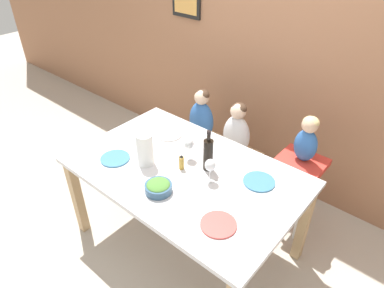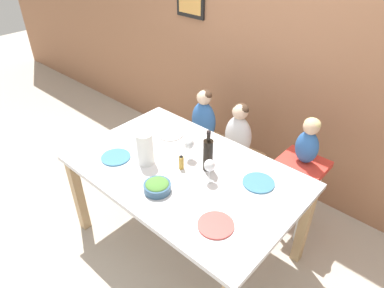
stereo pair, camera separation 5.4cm
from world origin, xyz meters
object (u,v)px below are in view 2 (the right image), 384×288
(chair_far_left, at_px, (203,145))
(dinner_plate_back_left, at_px, (170,134))
(person_child_center, at_px, (239,131))
(dinner_plate_back_right, at_px, (259,183))
(paper_towel_roll, at_px, (145,149))
(wine_glass_far, at_px, (189,144))
(dinner_plate_front_right, at_px, (216,225))
(salad_bowl_large, at_px, (157,186))
(chair_far_center, at_px, (236,161))
(chair_right_highchair, at_px, (300,177))
(wine_bottle, at_px, (208,154))
(dinner_plate_front_left, at_px, (116,157))
(wine_glass_near, at_px, (210,166))
(person_baby_right, at_px, (309,140))
(person_child_left, at_px, (204,116))

(chair_far_left, distance_m, dinner_plate_back_left, 0.62)
(person_child_center, height_order, dinner_plate_back_right, person_child_center)
(paper_towel_roll, height_order, wine_glass_far, paper_towel_roll)
(dinner_plate_front_right, bearing_deg, salad_bowl_large, -177.80)
(dinner_plate_back_left, bearing_deg, paper_towel_roll, -70.34)
(chair_far_center, height_order, chair_right_highchair, chair_right_highchair)
(wine_bottle, height_order, paper_towel_roll, wine_bottle)
(dinner_plate_front_left, bearing_deg, paper_towel_roll, 28.50)
(chair_far_left, bearing_deg, salad_bowl_large, -65.33)
(wine_bottle, bearing_deg, chair_far_left, 132.18)
(wine_bottle, height_order, dinner_plate_front_right, wine_bottle)
(dinner_plate_back_right, bearing_deg, person_child_center, 135.69)
(dinner_plate_back_right, bearing_deg, salad_bowl_large, -131.95)
(dinner_plate_front_right, bearing_deg, wine_glass_far, 145.62)
(chair_right_highchair, bearing_deg, dinner_plate_back_left, -153.36)
(chair_right_highchair, height_order, wine_glass_far, wine_glass_far)
(wine_glass_far, bearing_deg, paper_towel_roll, -128.83)
(chair_right_highchair, xyz_separation_m, dinner_plate_front_right, (-0.06, -1.01, 0.23))
(wine_glass_near, bearing_deg, wine_glass_far, 160.10)
(person_child_center, height_order, dinner_plate_front_left, person_child_center)
(wine_bottle, bearing_deg, chair_right_highchair, 54.89)
(chair_far_left, height_order, wine_glass_near, wine_glass_near)
(chair_far_left, bearing_deg, dinner_plate_back_left, -84.33)
(chair_far_left, distance_m, person_baby_right, 1.13)
(wine_glass_near, relative_size, dinner_plate_back_right, 0.81)
(dinner_plate_back_right, bearing_deg, dinner_plate_front_left, -153.89)
(chair_far_center, bearing_deg, chair_right_highchair, 0.00)
(chair_far_center, relative_size, wine_glass_far, 2.68)
(chair_right_highchair, relative_size, paper_towel_roll, 2.82)
(person_child_center, xyz_separation_m, salad_bowl_large, (0.08, -1.03, 0.09))
(chair_far_center, bearing_deg, person_child_left, 179.91)
(person_baby_right, height_order, salad_bowl_large, person_baby_right)
(wine_bottle, bearing_deg, person_baby_right, 54.94)
(person_child_left, bearing_deg, dinner_plate_front_right, -46.74)
(wine_glass_far, relative_size, dinner_plate_front_right, 0.81)
(chair_far_center, relative_size, dinner_plate_back_left, 2.18)
(person_child_center, xyz_separation_m, dinner_plate_front_right, (0.56, -1.01, 0.06))
(salad_bowl_large, bearing_deg, person_child_center, 94.22)
(dinner_plate_front_left, bearing_deg, person_child_left, 88.48)
(dinner_plate_front_right, bearing_deg, dinner_plate_front_left, 178.73)
(dinner_plate_back_right, bearing_deg, wine_glass_near, -142.64)
(chair_right_highchair, distance_m, wine_glass_far, 0.95)
(chair_right_highchair, bearing_deg, salad_bowl_large, -117.63)
(paper_towel_roll, bearing_deg, wine_glass_near, 17.37)
(wine_glass_far, xyz_separation_m, dinner_plate_back_left, (-0.34, 0.14, -0.12))
(chair_far_left, xyz_separation_m, wine_glass_near, (0.66, -0.72, 0.50))
(dinner_plate_back_left, bearing_deg, chair_right_highchair, 26.64)
(chair_right_highchair, relative_size, person_child_left, 1.39)
(person_child_left, xyz_separation_m, dinner_plate_front_left, (-0.03, -0.99, 0.06))
(chair_far_left, xyz_separation_m, person_child_center, (0.40, 0.00, 0.32))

